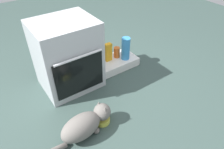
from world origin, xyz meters
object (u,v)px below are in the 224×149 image
Objects in this scene: sauce_jar at (117,52)px; oven at (67,56)px; water_bottle at (126,49)px; cat at (85,124)px; pantry_cabinet at (115,63)px; juice_carton at (108,52)px; food_bowl at (102,119)px.

oven is at bearing -177.46° from sauce_jar.
water_bottle is 2.14× the size of sauce_jar.
water_bottle is (0.97, 0.66, 0.13)m from cat.
juice_carton reaches higher than pantry_cabinet.
pantry_cabinet is 0.95m from food_bowl.
water_bottle is 1.25× the size of juice_carton.
water_bottle is at bearing 27.52° from cat.
water_bottle is (0.77, 0.64, 0.22)m from food_bowl.
food_bowl is 0.18× the size of cat.
oven is 0.78m from water_bottle.
cat is 3.43× the size of juice_carton.
oven is at bearing -176.93° from juice_carton.
oven is at bearing 89.17° from food_bowl.
juice_carton is (0.57, 0.74, 0.19)m from food_bowl.
food_bowl is 1.03m from water_bottle.
pantry_cabinet is at bearing -26.32° from juice_carton.
food_bowl is (-0.01, -0.71, -0.36)m from oven.
pantry_cabinet is 1.12m from cat.
water_bottle is (0.12, -0.05, 0.20)m from pantry_cabinet.
water_bottle reaches higher than cat.
water_bottle is at bearing 39.63° from food_bowl.
cat is 1.18m from sauce_jar.
sauce_jar reaches higher than food_bowl.
sauce_jar is (0.05, 0.04, 0.12)m from pantry_cabinet.
oven is 0.58m from juice_carton.
sauce_jar is (0.69, 0.03, -0.22)m from oven.
pantry_cabinet reaches higher than food_bowl.
juice_carton is at bearing 153.68° from pantry_cabinet.
food_bowl is 0.49× the size of water_bottle.
pantry_cabinet is (0.64, -0.01, -0.34)m from oven.
pantry_cabinet is 0.14m from sauce_jar.
oven is 0.73m from sauce_jar.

